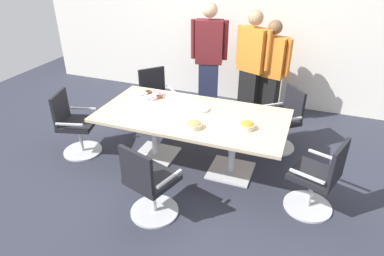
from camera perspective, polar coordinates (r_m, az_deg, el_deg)
ground_plane at (r=4.67m, az=0.00°, el=-5.97°), size 10.00×10.00×0.01m
back_wall at (r=6.27m, az=8.14°, el=16.94°), size 8.00×0.10×2.80m
conference_table at (r=4.35m, az=0.00°, el=0.87°), size 2.40×1.20×0.75m
office_chair_0 at (r=5.00m, az=14.98°, el=0.95°), size 0.76×0.76×0.91m
office_chair_1 at (r=5.54m, az=-6.06°, el=4.62°), size 0.76×0.76×0.91m
office_chair_2 at (r=4.98m, az=-19.20°, el=0.17°), size 0.66×0.66×0.91m
office_chair_3 at (r=3.65m, az=-7.26°, el=-9.63°), size 0.68×0.68×0.91m
office_chair_4 at (r=3.94m, az=20.54°, el=-8.30°), size 0.69×0.69×0.91m
person_standing_0 at (r=5.75m, az=2.88°, el=11.83°), size 0.61×0.31×1.87m
person_standing_1 at (r=5.55m, az=10.04°, el=10.36°), size 0.60×0.37×1.80m
person_standing_2 at (r=5.57m, az=13.08°, el=9.24°), size 0.61×0.33×1.67m
snack_bowl_chips_orange at (r=3.98m, az=9.26°, el=0.45°), size 0.19×0.19×0.09m
snack_bowl_cookies at (r=3.95m, az=0.29°, el=0.57°), size 0.20×0.20×0.08m
donut_platter at (r=4.82m, az=-6.84°, el=5.51°), size 0.35×0.36×0.04m
plate_stack at (r=4.39m, az=1.54°, el=3.20°), size 0.21×0.21×0.03m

